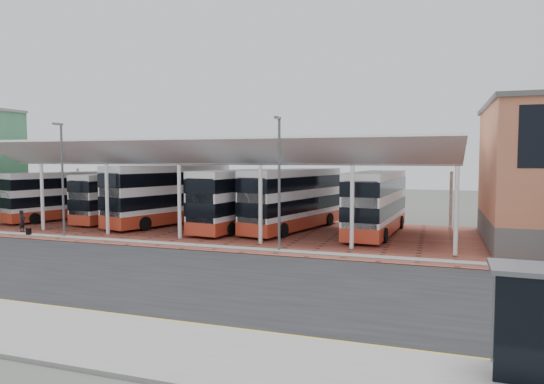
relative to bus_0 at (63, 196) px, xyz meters
The scene contains 18 objects.
ground 26.09m from the bus_0, 34.03° to the right, with size 140.00×140.00×0.00m, color #464943.
road 26.66m from the bus_0, 35.82° to the right, with size 120.00×14.00×0.02m, color black.
forecourt 23.70m from the bus_0, ahead, with size 72.00×16.00×0.06m, color brown.
sidewalk 31.99m from the bus_0, 47.54° to the right, with size 120.00×4.00×0.14m, color gray.
north_kerb 23.20m from the bus_0, 21.18° to the right, with size 120.00×0.80×0.14m, color gray.
yellow_line_near 30.55m from the bus_0, 45.00° to the right, with size 120.00×0.12×0.01m, color gold.
yellow_line_far 30.34m from the bus_0, 44.60° to the right, with size 120.00×0.12×0.01m, color gold.
canopy 15.97m from the bus_0, ahead, with size 37.00×11.63×7.07m.
lamp_west 11.40m from the bus_0, 47.64° to the right, with size 0.16×0.90×8.07m.
lamp_east 25.05m from the bus_0, 19.37° to the right, with size 0.16×0.90×8.07m.
bus_0 is the anchor object (origin of this frame).
bus_1 5.81m from the bus_0, ahead, with size 3.22×10.40×4.22m.
bus_2 11.05m from the bus_0, ahead, with size 6.25×12.39×4.99m.
bus_3 17.75m from the bus_0, ahead, with size 4.04×11.55×4.66m.
bus_4 21.92m from the bus_0, ahead, with size 5.36×11.80×4.74m.
bus_5 28.29m from the bus_0, ahead, with size 3.45×11.37×4.62m.
pedestrian 7.87m from the bus_0, 69.29° to the right, with size 0.61×0.40×1.66m, color black.
suitcase 9.90m from the bus_0, 61.53° to the right, with size 0.31×0.22×0.54m, color black.
Camera 1 is at (10.87, -21.12, 5.64)m, focal length 32.00 mm.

